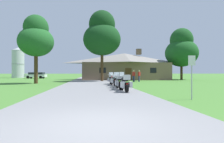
% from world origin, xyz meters
% --- Properties ---
extents(ground_plane, '(500.00, 500.00, 0.00)m').
position_xyz_m(ground_plane, '(0.00, 20.00, 0.00)').
color(ground_plane, '#42752D').
extents(asphalt_driveway, '(6.40, 80.00, 0.06)m').
position_xyz_m(asphalt_driveway, '(0.00, 18.00, 0.03)').
color(asphalt_driveway, slate).
rests_on(asphalt_driveway, ground).
extents(motorcycle_black_nearest_to_camera, '(0.74, 2.08, 1.30)m').
position_xyz_m(motorcycle_black_nearest_to_camera, '(2.04, 7.52, 0.61)').
color(motorcycle_black_nearest_to_camera, black).
rests_on(motorcycle_black_nearest_to_camera, asphalt_driveway).
extents(motorcycle_silver_second_in_row, '(0.73, 2.08, 1.30)m').
position_xyz_m(motorcycle_silver_second_in_row, '(1.94, 9.33, 0.61)').
color(motorcycle_silver_second_in_row, black).
rests_on(motorcycle_silver_second_in_row, asphalt_driveway).
extents(motorcycle_green_third_in_row, '(0.66, 2.08, 1.30)m').
position_xyz_m(motorcycle_green_third_in_row, '(2.05, 11.47, 0.62)').
color(motorcycle_green_third_in_row, black).
rests_on(motorcycle_green_third_in_row, asphalt_driveway).
extents(motorcycle_red_fourth_in_row, '(0.82, 2.08, 1.30)m').
position_xyz_m(motorcycle_red_fourth_in_row, '(2.03, 13.57, 0.61)').
color(motorcycle_red_fourth_in_row, black).
rests_on(motorcycle_red_fourth_in_row, asphalt_driveway).
extents(motorcycle_blue_farthest_in_row, '(0.78, 2.08, 1.30)m').
position_xyz_m(motorcycle_blue_farthest_in_row, '(1.97, 15.75, 0.61)').
color(motorcycle_blue_farthest_in_row, black).
rests_on(motorcycle_blue_farthest_in_row, asphalt_driveway).
extents(stone_lodge, '(16.78, 8.36, 5.96)m').
position_xyz_m(stone_lodge, '(6.22, 30.98, 2.60)').
color(stone_lodge, brown).
rests_on(stone_lodge, ground).
extents(bystander_red_shirt_near_lodge, '(0.31, 0.53, 1.69)m').
position_xyz_m(bystander_red_shirt_near_lodge, '(7.40, 24.20, 0.95)').
color(bystander_red_shirt_near_lodge, '#75664C').
rests_on(bystander_red_shirt_near_lodge, ground).
extents(bystander_red_shirt_beside_signpost, '(0.39, 0.47, 1.69)m').
position_xyz_m(bystander_red_shirt_beside_signpost, '(6.69, 21.64, 0.95)').
color(bystander_red_shirt_beside_signpost, navy).
rests_on(bystander_red_shirt_beside_signpost, ground).
extents(bystander_red_shirt_by_tree, '(0.39, 0.47, 1.69)m').
position_xyz_m(bystander_red_shirt_by_tree, '(5.90, 21.63, 0.95)').
color(bystander_red_shirt_by_tree, navy).
rests_on(bystander_red_shirt_by_tree, ground).
extents(metal_signpost_roadside, '(0.36, 0.06, 2.14)m').
position_xyz_m(metal_signpost_roadside, '(4.67, 4.01, 1.35)').
color(metal_signpost_roadside, '#9EA0A5').
rests_on(metal_signpost_roadside, ground).
extents(tree_right_of_lodge, '(6.10, 6.10, 9.78)m').
position_xyz_m(tree_right_of_lodge, '(16.90, 29.11, 5.78)').
color(tree_right_of_lodge, '#422D19').
rests_on(tree_right_of_lodge, ground).
extents(tree_left_near, '(4.22, 4.22, 8.33)m').
position_xyz_m(tree_left_near, '(-6.82, 18.92, 5.55)').
color(tree_left_near, '#422D19').
rests_on(tree_left_near, ground).
extents(tree_by_lodge_front, '(5.68, 5.68, 10.75)m').
position_xyz_m(tree_by_lodge_front, '(1.47, 23.66, 7.01)').
color(tree_by_lodge_front, '#422D19').
rests_on(tree_by_lodge_front, ground).
extents(metal_silo_distant, '(3.06, 3.06, 7.85)m').
position_xyz_m(metal_silo_distant, '(-18.98, 46.01, 3.93)').
color(metal_silo_distant, '#B2B7BC').
rests_on(metal_silo_distant, ground).
extents(parked_white_suv_far_left, '(4.75, 2.27, 1.40)m').
position_xyz_m(parked_white_suv_far_left, '(-12.74, 39.82, 0.78)').
color(parked_white_suv_far_left, silver).
rests_on(parked_white_suv_far_left, ground).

